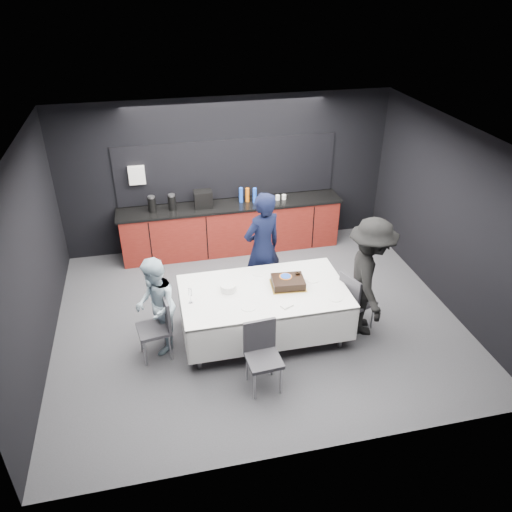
{
  "coord_description": "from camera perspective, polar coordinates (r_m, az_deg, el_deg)",
  "views": [
    {
      "loc": [
        -1.36,
        -5.99,
        4.72
      ],
      "look_at": [
        0.0,
        0.1,
        1.05
      ],
      "focal_mm": 35.0,
      "sensor_mm": 36.0,
      "label": 1
    }
  ],
  "objects": [
    {
      "name": "fork_pile",
      "position": [
        6.67,
        3.55,
        -5.67
      ],
      "size": [
        0.18,
        0.16,
        0.02
      ],
      "primitive_type": "cube",
      "rotation": [
        0.0,
        0.0,
        0.43
      ],
      "color": "white",
      "rests_on": "party_table"
    },
    {
      "name": "loose_plate_near",
      "position": [
        6.64,
        -0.89,
        -5.86
      ],
      "size": [
        0.2,
        0.2,
        0.01
      ],
      "primitive_type": "cylinder",
      "color": "white",
      "rests_on": "party_table"
    },
    {
      "name": "person_right",
      "position": [
        7.2,
        12.78,
        -2.42
      ],
      "size": [
        0.92,
        1.29,
        1.8
      ],
      "primitive_type": "imported",
      "rotation": [
        0.0,
        0.0,
        1.34
      ],
      "color": "black",
      "rests_on": "ground"
    },
    {
      "name": "chair_left",
      "position": [
        6.9,
        -11.05,
        -7.51
      ],
      "size": [
        0.48,
        0.48,
        0.92
      ],
      "color": "#323137",
      "rests_on": "ground"
    },
    {
      "name": "chair_right",
      "position": [
        7.38,
        11.15,
        -4.71
      ],
      "size": [
        0.54,
        0.54,
        0.92
      ],
      "color": "#323137",
      "rests_on": "ground"
    },
    {
      "name": "loose_plate_right_a",
      "position": [
        7.25,
        6.44,
        -2.63
      ],
      "size": [
        0.22,
        0.22,
        0.01
      ],
      "primitive_type": "cylinder",
      "color": "white",
      "rests_on": "party_table"
    },
    {
      "name": "chair_near",
      "position": [
        6.35,
        0.69,
        -10.75
      ],
      "size": [
        0.45,
        0.45,
        0.92
      ],
      "color": "#323137",
      "rests_on": "ground"
    },
    {
      "name": "person_left",
      "position": [
        6.91,
        -11.39,
        -5.67
      ],
      "size": [
        0.55,
        0.7,
        1.43
      ],
      "primitive_type": "imported",
      "rotation": [
        0.0,
        0.0,
        -1.55
      ],
      "color": "#A6C0D1",
      "rests_on": "ground"
    },
    {
      "name": "room_shell",
      "position": [
        6.77,
        0.19,
        5.49
      ],
      "size": [
        6.04,
        5.04,
        2.82
      ],
      "color": "white",
      "rests_on": "ground"
    },
    {
      "name": "loose_plate_right_b",
      "position": [
        6.9,
        9.04,
        -4.72
      ],
      "size": [
        0.21,
        0.21,
        0.01
      ],
      "primitive_type": "cylinder",
      "color": "white",
      "rests_on": "party_table"
    },
    {
      "name": "ground",
      "position": [
        7.74,
        0.16,
        -7.08
      ],
      "size": [
        6.0,
        6.0,
        0.0
      ],
      "primitive_type": "plane",
      "color": "#404045",
      "rests_on": "ground"
    },
    {
      "name": "cake_assembly",
      "position": [
        7.05,
        3.69,
        -2.99
      ],
      "size": [
        0.51,
        0.43,
        0.16
      ],
      "color": "gold",
      "rests_on": "party_table"
    },
    {
      "name": "champagne_flute",
      "position": [
        6.7,
        -7.55,
        -4.21
      ],
      "size": [
        0.06,
        0.06,
        0.22
      ],
      "color": "white",
      "rests_on": "party_table"
    },
    {
      "name": "party_table",
      "position": [
        7.05,
        0.89,
        -4.88
      ],
      "size": [
        2.32,
        1.32,
        0.78
      ],
      "color": "#99999E",
      "rests_on": "ground"
    },
    {
      "name": "plate_stack",
      "position": [
        6.95,
        -3.18,
        -3.62
      ],
      "size": [
        0.22,
        0.22,
        0.1
      ],
      "primitive_type": "cylinder",
      "color": "white",
      "rests_on": "party_table"
    },
    {
      "name": "kitchenette",
      "position": [
        9.3,
        -2.94,
        3.74
      ],
      "size": [
        4.1,
        0.64,
        2.05
      ],
      "color": "#5B130E",
      "rests_on": "ground"
    },
    {
      "name": "person_center",
      "position": [
        7.68,
        0.74,
        0.86
      ],
      "size": [
        0.8,
        0.68,
        1.85
      ],
      "primitive_type": "imported",
      "rotation": [
        0.0,
        0.0,
        3.56
      ],
      "color": "black",
      "rests_on": "ground"
    },
    {
      "name": "loose_plate_far",
      "position": [
        7.34,
        0.32,
        -1.92
      ],
      "size": [
        0.22,
        0.22,
        0.01
      ],
      "primitive_type": "cylinder",
      "color": "white",
      "rests_on": "party_table"
    }
  ]
}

